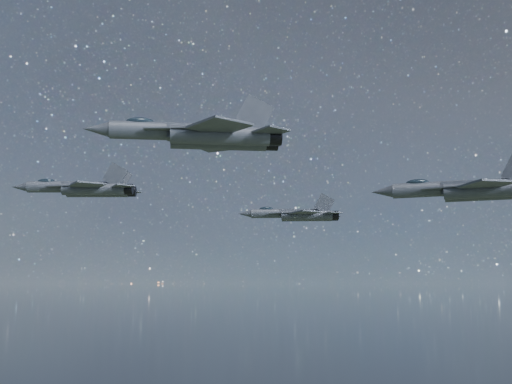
{
  "coord_description": "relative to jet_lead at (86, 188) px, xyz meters",
  "views": [
    {
      "loc": [
        4.37,
        -68.92,
        131.1
      ],
      "look_at": [
        -1.05,
        -0.73,
        141.62
      ],
      "focal_mm": 42.0,
      "sensor_mm": 36.0,
      "label": 1
    }
  ],
  "objects": [
    {
      "name": "jet_lead",
      "position": [
        0.0,
        0.0,
        0.0
      ],
      "size": [
        16.65,
        11.73,
        4.21
      ],
      "rotation": [
        0.0,
        0.0,
        0.07
      ],
      "color": "#31353D"
    },
    {
      "name": "jet_left",
      "position": [
        27.19,
        12.91,
        -2.13
      ],
      "size": [
        15.17,
        10.85,
        3.88
      ],
      "rotation": [
        0.0,
        0.0,
        -0.0
      ],
      "color": "#31353D"
    },
    {
      "name": "jet_right",
      "position": [
        20.02,
        -28.06,
        -0.4
      ],
      "size": [
        16.41,
        11.27,
        4.12
      ],
      "rotation": [
        0.0,
        0.0,
        0.2
      ],
      "color": "#31353D"
    },
    {
      "name": "jet_slot",
      "position": [
        46.42,
        -7.94,
        -1.95
      ],
      "size": [
        19.27,
        13.06,
        4.85
      ],
      "rotation": [
        0.0,
        0.0,
        -0.27
      ],
      "color": "#31353D"
    }
  ]
}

